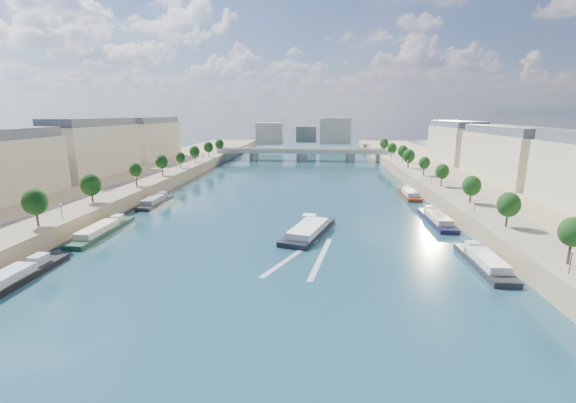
# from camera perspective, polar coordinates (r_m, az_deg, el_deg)

# --- Properties ---
(ground) EXTENTS (700.00, 700.00, 0.00)m
(ground) POSITION_cam_1_polar(r_m,az_deg,el_deg) (122.25, -0.73, -1.73)
(ground) COLOR #0B2932
(ground) RESTS_ON ground
(quay_left) EXTENTS (44.00, 520.00, 5.00)m
(quay_left) POSITION_cam_1_polar(r_m,az_deg,el_deg) (146.72, -29.99, 0.00)
(quay_left) COLOR #9E8460
(quay_left) RESTS_ON ground
(quay_right) EXTENTS (44.00, 520.00, 5.00)m
(quay_right) POSITION_cam_1_polar(r_m,az_deg,el_deg) (135.77, 31.15, -1.06)
(quay_right) COLOR #9E8460
(quay_right) RESTS_ON ground
(pave_left) EXTENTS (14.00, 520.00, 0.10)m
(pave_left) POSITION_cam_1_polar(r_m,az_deg,el_deg) (138.31, -24.97, 0.92)
(pave_left) COLOR gray
(pave_left) RESTS_ON quay_left
(pave_right) EXTENTS (14.00, 520.00, 0.10)m
(pave_right) POSITION_cam_1_polar(r_m,az_deg,el_deg) (129.16, 25.33, 0.10)
(pave_right) COLOR gray
(pave_right) RESTS_ON quay_right
(trees_left) EXTENTS (4.80, 268.80, 8.26)m
(trees_left) POSITION_cam_1_polar(r_m,az_deg,el_deg) (138.15, -24.06, 3.29)
(trees_left) COLOR #382B1E
(trees_left) RESTS_ON ground
(trees_right) EXTENTS (4.80, 268.80, 8.26)m
(trees_right) POSITION_cam_1_polar(r_m,az_deg,el_deg) (136.75, 23.32, 3.27)
(trees_right) COLOR #382B1E
(trees_right) RESTS_ON ground
(lamps_left) EXTENTS (0.36, 200.36, 4.28)m
(lamps_left) POSITION_cam_1_polar(r_m,az_deg,el_deg) (127.09, -25.49, 1.16)
(lamps_left) COLOR black
(lamps_left) RESTS_ON ground
(lamps_right) EXTENTS (0.36, 200.36, 4.28)m
(lamps_right) POSITION_cam_1_polar(r_m,az_deg,el_deg) (131.73, 22.87, 1.78)
(lamps_right) COLOR black
(lamps_right) RESTS_ON ground
(buildings_left) EXTENTS (16.00, 226.00, 23.20)m
(buildings_left) POSITION_cam_1_polar(r_m,az_deg,el_deg) (161.91, -32.01, 5.86)
(buildings_left) COLOR #C5B598
(buildings_left) RESTS_ON ground
(buildings_right) EXTENTS (16.00, 226.00, 23.20)m
(buildings_right) POSITION_cam_1_polar(r_m,az_deg,el_deg) (150.20, 34.21, 5.17)
(buildings_right) COLOR #C5B598
(buildings_right) RESTS_ON ground
(skyline) EXTENTS (79.00, 42.00, 22.00)m
(skyline) POSITION_cam_1_polar(r_m,az_deg,el_deg) (337.75, 3.22, 10.20)
(skyline) COLOR #C5B598
(skyline) RESTS_ON ground
(bridge) EXTENTS (112.00, 12.00, 8.15)m
(bridge) POSITION_cam_1_polar(r_m,az_deg,el_deg) (257.45, 2.06, 7.20)
(bridge) COLOR #C1B79E
(bridge) RESTS_ON ground
(tour_barge) EXTENTS (14.68, 27.05, 3.66)m
(tour_barge) POSITION_cam_1_polar(r_m,az_deg,el_deg) (101.44, 3.06, -4.30)
(tour_barge) COLOR black
(tour_barge) RESTS_ON ground
(wake) EXTENTS (15.05, 25.82, 0.04)m
(wake) POSITION_cam_1_polar(r_m,az_deg,el_deg) (86.02, 2.77, -8.19)
(wake) COLOR silver
(wake) RESTS_ON ground
(moored_barges_left) EXTENTS (5.00, 155.51, 3.60)m
(moored_barges_left) POSITION_cam_1_polar(r_m,az_deg,el_deg) (93.44, -33.29, -8.12)
(moored_barges_left) COLOR #171D34
(moored_barges_left) RESTS_ON ground
(moored_barges_right) EXTENTS (5.00, 161.72, 3.60)m
(moored_barges_right) POSITION_cam_1_polar(r_m,az_deg,el_deg) (93.10, 26.32, -7.36)
(moored_barges_right) COLOR black
(moored_barges_right) RESTS_ON ground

